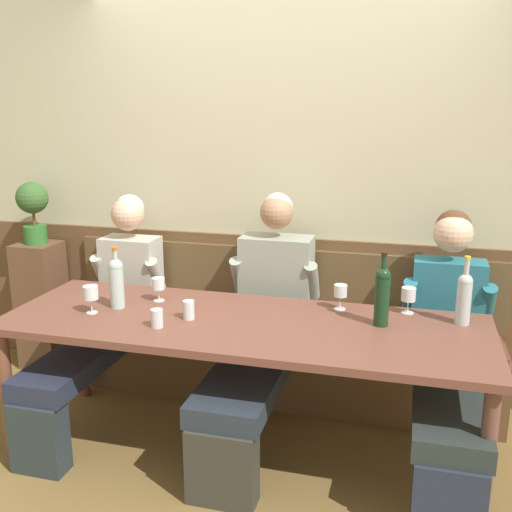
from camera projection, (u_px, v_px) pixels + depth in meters
ground_plane at (236, 467)px, 3.12m from camera, size 6.80×6.80×0.02m
room_wall_back at (284, 175)px, 3.79m from camera, size 6.80×0.08×2.80m
wood_wainscot_panel at (280, 311)px, 3.96m from camera, size 6.80×0.03×1.01m
wall_bench at (273, 354)px, 3.82m from camera, size 2.81×0.42×0.94m
dining_table at (242, 334)px, 3.08m from camera, size 2.51×0.86×0.76m
person_right_seat at (107, 307)px, 3.64m from camera, size 0.47×1.28×1.28m
person_left_seat at (263, 321)px, 3.40m from camera, size 0.54×1.29×1.33m
person_center_right_seat at (449, 343)px, 3.12m from camera, size 0.50×1.29×1.27m
wine_bottle_amber_mid at (382, 294)px, 2.96m from camera, size 0.07×0.07×0.38m
wine_bottle_green_tall at (464, 297)px, 2.98m from camera, size 0.07×0.07×0.35m
wine_bottle_clear_water at (117, 281)px, 3.23m from camera, size 0.08×0.08×0.34m
wine_glass_center_front at (91, 293)px, 3.15m from camera, size 0.08×0.08×0.15m
wine_glass_by_bottle at (340, 292)px, 3.21m from camera, size 0.07×0.07×0.14m
wine_glass_right_end at (158, 285)px, 3.35m from camera, size 0.07×0.07×0.14m
wine_glass_center_rear at (408, 296)px, 3.15m from camera, size 0.08×0.08×0.14m
water_tumbler_left at (157, 318)px, 2.96m from camera, size 0.06×0.06×0.09m
water_tumbler_center at (189, 310)px, 3.07m from camera, size 0.06×0.06×0.10m
corner_pedestal at (42, 305)px, 4.24m from camera, size 0.28×0.28×0.90m
potted_plant at (33, 206)px, 4.06m from camera, size 0.22×0.22×0.43m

